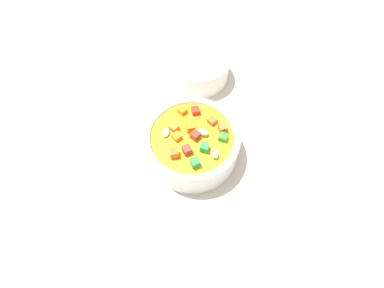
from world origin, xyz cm
name	(u,v)px	position (x,y,z in cm)	size (l,w,h in cm)	color
ground_plane	(192,155)	(0.00, 0.00, -1.00)	(140.00, 140.00, 2.00)	#BAB2A0
soup_bowl_main	(192,143)	(0.00, 0.01, 3.09)	(15.60, 15.60, 6.64)	white
spoon	(194,245)	(15.18, 4.53, 0.43)	(2.45, 20.81, 0.98)	silver
side_bowl_small	(200,67)	(-16.64, -2.98, 2.67)	(10.82, 10.82, 5.18)	white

